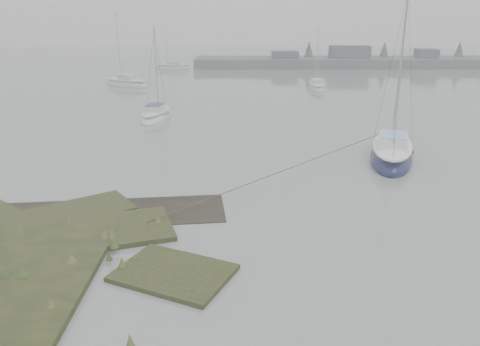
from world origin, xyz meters
The scene contains 7 objects.
ground centered at (0.00, 30.00, 0.00)m, with size 160.00×160.00×0.00m, color slate.
far_shoreline centered at (26.84, 61.90, 0.85)m, with size 60.00×8.00×4.15m.
sailboat_main centered at (11.33, 11.99, 0.31)m, with size 4.30×7.39×9.92m.
sailboat_white centered at (-3.89, 23.08, 0.24)m, with size 2.48×5.59×7.62m.
sailboat_far_a centered at (-10.24, 40.98, 0.27)m, with size 6.36×5.08×8.81m.
sailboat_far_b centered at (11.38, 38.64, 0.23)m, with size 1.87×5.23×7.30m.
sailboat_far_c centered at (-7.24, 58.56, 0.24)m, with size 5.78×2.57×7.88m.
Camera 1 is at (2.52, -13.52, 7.85)m, focal length 35.00 mm.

